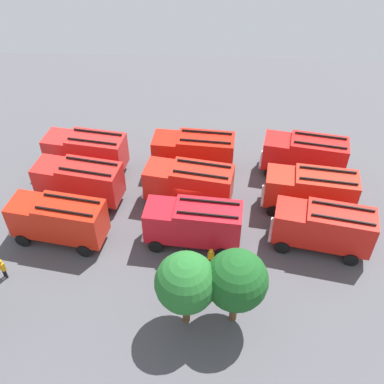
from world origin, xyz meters
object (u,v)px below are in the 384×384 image
at_px(fire_truck_0, 305,154).
at_px(fire_truck_2, 86,151).
at_px(fire_truck_6, 323,227).
at_px(firefighter_0, 3,268).
at_px(fire_truck_3, 311,190).
at_px(fire_truck_1, 194,151).
at_px(fire_truck_8, 59,219).
at_px(traffic_cone_2, 161,181).
at_px(firefighter_1, 211,257).
at_px(tree_1, 186,283).
at_px(fire_truck_4, 189,183).
at_px(traffic_cone_0, 90,151).
at_px(firefighter_2, 92,148).
at_px(fire_truck_7, 194,223).
at_px(traffic_cone_1, 311,152).
at_px(tree_0, 237,280).

bearing_deg(fire_truck_0, fire_truck_2, 11.78).
xyz_separation_m(fire_truck_6, firefighter_0, (22.51, 3.79, -1.18)).
bearing_deg(fire_truck_3, fire_truck_1, -18.43).
distance_m(fire_truck_8, traffic_cone_2, 9.76).
distance_m(firefighter_1, traffic_cone_2, 9.92).
xyz_separation_m(firefighter_1, tree_1, (1.51, 4.52, 2.99)).
relative_size(fire_truck_4, traffic_cone_0, 10.48).
distance_m(firefighter_2, tree_1, 19.76).
relative_size(firefighter_1, tree_1, 0.29).
relative_size(fire_truck_7, firefighter_1, 4.31).
bearing_deg(fire_truck_1, fire_truck_3, 158.55).
relative_size(fire_truck_1, firefighter_1, 4.30).
bearing_deg(fire_truck_6, traffic_cone_0, -17.21).
bearing_deg(firefighter_0, traffic_cone_0, 18.03).
bearing_deg(traffic_cone_1, fire_truck_0, 64.91).
height_order(fire_truck_0, traffic_cone_0, fire_truck_0).
relative_size(tree_0, traffic_cone_0, 8.27).
relative_size(fire_truck_4, fire_truck_8, 1.00).
height_order(tree_1, traffic_cone_1, tree_1).
xyz_separation_m(fire_truck_4, firefighter_2, (9.23, -5.88, -1.15)).
bearing_deg(traffic_cone_1, tree_1, 59.31).
height_order(fire_truck_0, firefighter_0, fire_truck_0).
height_order(fire_truck_3, traffic_cone_1, fire_truck_3).
relative_size(tree_1, traffic_cone_0, 8.18).
distance_m(fire_truck_3, firefighter_0, 23.56).
distance_m(fire_truck_0, traffic_cone_2, 12.67).
distance_m(fire_truck_0, tree_0, 16.57).
bearing_deg(firefighter_0, fire_truck_1, -16.24).
relative_size(fire_truck_4, tree_0, 1.27).
xyz_separation_m(fire_truck_7, traffic_cone_0, (10.20, -10.72, -1.79)).
bearing_deg(traffic_cone_1, fire_truck_8, 29.23).
relative_size(fire_truck_3, firefighter_2, 4.21).
height_order(fire_truck_1, fire_truck_7, same).
bearing_deg(fire_truck_0, fire_truck_6, 101.55).
relative_size(fire_truck_1, traffic_cone_1, 11.34).
bearing_deg(fire_truck_3, fire_truck_6, 102.51).
xyz_separation_m(fire_truck_1, firefighter_2, (9.43, -1.61, -1.15)).
relative_size(fire_truck_0, traffic_cone_0, 10.50).
relative_size(firefighter_2, tree_1, 0.30).
relative_size(fire_truck_3, traffic_cone_0, 10.42).
relative_size(fire_truck_4, fire_truck_7, 1.02).
xyz_separation_m(fire_truck_0, fire_truck_7, (9.29, 8.68, 0.00)).
bearing_deg(firefighter_1, firefighter_2, 57.69).
distance_m(fire_truck_7, firefighter_2, 14.26).
xyz_separation_m(fire_truck_3, tree_1, (9.29, 10.74, 1.80)).
bearing_deg(firefighter_1, fire_truck_2, 62.45).
relative_size(fire_truck_0, fire_truck_7, 1.02).
xyz_separation_m(fire_truck_2, fire_truck_3, (-18.83, 4.37, 0.00)).
relative_size(traffic_cone_1, traffic_cone_2, 0.92).
xyz_separation_m(firefighter_1, traffic_cone_1, (-9.29, -13.68, -0.64)).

